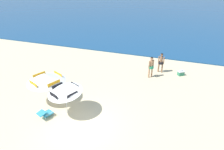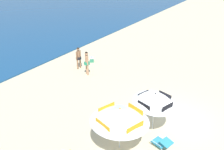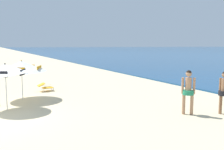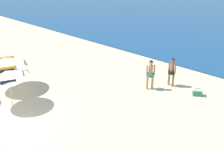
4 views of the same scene
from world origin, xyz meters
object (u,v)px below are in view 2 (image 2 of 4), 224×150
(cooler_box, at_px, (92,59))
(beach_umbrella_striped_main, at_px, (120,115))
(lounge_chair_under_umbrella, at_px, (162,142))
(person_standing_near_shore, at_px, (78,56))
(beach_umbrella_striped_second, at_px, (155,98))
(person_standing_beside, at_px, (87,61))

(cooler_box, bearing_deg, beach_umbrella_striped_main, -140.51)
(lounge_chair_under_umbrella, bearing_deg, cooler_box, 48.75)
(lounge_chair_under_umbrella, xyz_separation_m, person_standing_near_shore, (5.63, 8.48, 0.73))
(beach_umbrella_striped_second, height_order, cooler_box, beach_umbrella_striped_second)
(beach_umbrella_striped_second, height_order, lounge_chair_under_umbrella, beach_umbrella_striped_second)
(beach_umbrella_striped_main, height_order, person_standing_beside, beach_umbrella_striped_main)
(beach_umbrella_striped_second, xyz_separation_m, person_standing_beside, (3.96, 6.48, -0.69))
(person_standing_beside, bearing_deg, cooler_box, 25.86)
(beach_umbrella_striped_main, relative_size, cooler_box, 4.96)
(person_standing_near_shore, xyz_separation_m, cooler_box, (1.74, -0.07, -0.80))
(beach_umbrella_striped_main, distance_m, person_standing_near_shore, 9.49)
(beach_umbrella_striped_main, distance_m, person_standing_beside, 8.15)
(beach_umbrella_striped_main, relative_size, lounge_chair_under_umbrella, 3.07)
(lounge_chair_under_umbrella, distance_m, person_standing_near_shore, 10.21)
(beach_umbrella_striped_main, xyz_separation_m, person_standing_near_shore, (6.51, 6.87, -0.68))
(beach_umbrella_striped_main, bearing_deg, person_standing_beside, 43.93)
(beach_umbrella_striped_second, distance_m, cooler_box, 10.06)
(lounge_chair_under_umbrella, distance_m, person_standing_beside, 8.82)
(beach_umbrella_striped_main, bearing_deg, person_standing_near_shore, 46.54)
(beach_umbrella_striped_main, xyz_separation_m, person_standing_beside, (5.85, 5.64, -0.66))
(person_standing_near_shore, distance_m, person_standing_beside, 1.40)
(beach_umbrella_striped_main, relative_size, person_standing_near_shore, 1.73)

